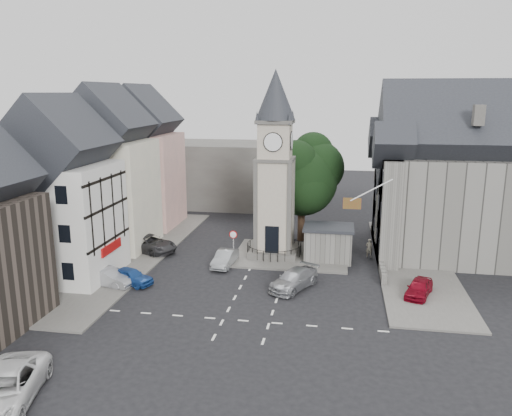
% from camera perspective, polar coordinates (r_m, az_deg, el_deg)
% --- Properties ---
extents(ground, '(120.00, 120.00, 0.00)m').
position_cam_1_polar(ground, '(37.81, 0.45, -9.19)').
color(ground, black).
rests_on(ground, ground).
extents(pavement_west, '(6.00, 30.00, 0.14)m').
position_cam_1_polar(pavement_west, '(46.62, -13.72, -5.11)').
color(pavement_west, '#595651').
rests_on(pavement_west, ground).
extents(pavement_east, '(6.00, 26.00, 0.14)m').
position_cam_1_polar(pavement_east, '(45.31, 17.39, -5.88)').
color(pavement_east, '#595651').
rests_on(pavement_east, ground).
extents(central_island, '(10.00, 8.00, 0.16)m').
position_cam_1_polar(central_island, '(45.04, 3.99, -5.39)').
color(central_island, '#595651').
rests_on(central_island, ground).
extents(road_markings, '(20.00, 8.00, 0.01)m').
position_cam_1_polar(road_markings, '(32.86, -1.13, -12.77)').
color(road_markings, silver).
rests_on(road_markings, ground).
extents(clock_tower, '(4.86, 4.86, 16.25)m').
position_cam_1_polar(clock_tower, '(43.34, 2.18, 4.84)').
color(clock_tower, '#4C4944').
rests_on(clock_tower, ground).
extents(stone_shelter, '(4.30, 3.30, 3.08)m').
position_cam_1_polar(stone_shelter, '(43.94, 8.25, -3.96)').
color(stone_shelter, '#605E58').
rests_on(stone_shelter, ground).
extents(town_tree, '(7.20, 7.20, 10.80)m').
position_cam_1_polar(town_tree, '(48.23, 5.32, 4.26)').
color(town_tree, black).
rests_on(town_tree, ground).
extents(warning_sign_post, '(0.70, 0.19, 2.85)m').
position_cam_1_polar(warning_sign_post, '(42.73, -2.61, -3.66)').
color(warning_sign_post, black).
rests_on(warning_sign_post, ground).
extents(terrace_pink, '(8.10, 7.60, 12.80)m').
position_cam_1_polar(terrace_pink, '(55.30, -12.88, 4.71)').
color(terrace_pink, '#E3A99C').
rests_on(terrace_pink, ground).
extents(terrace_cream, '(8.10, 7.60, 12.80)m').
position_cam_1_polar(terrace_cream, '(48.10, -16.50, 3.28)').
color(terrace_cream, '#EDE4C7').
rests_on(terrace_cream, ground).
extents(terrace_tudor, '(8.10, 7.60, 12.00)m').
position_cam_1_polar(terrace_tudor, '(41.28, -21.29, 0.80)').
color(terrace_tudor, silver).
rests_on(terrace_tudor, ground).
extents(backdrop_west, '(20.00, 10.00, 8.00)m').
position_cam_1_polar(backdrop_west, '(65.78, -5.96, 3.99)').
color(backdrop_west, '#4C4944').
rests_on(backdrop_west, ground).
extents(east_building, '(14.40, 11.40, 12.60)m').
position_cam_1_polar(east_building, '(47.31, 21.75, 2.33)').
color(east_building, '#605E58').
rests_on(east_building, ground).
extents(east_boundary_wall, '(0.40, 16.00, 0.90)m').
position_cam_1_polar(east_boundary_wall, '(46.78, 13.70, -4.56)').
color(east_boundary_wall, '#605E58').
rests_on(east_boundary_wall, ground).
extents(flagpole, '(3.68, 0.10, 2.74)m').
position_cam_1_polar(flagpole, '(39.29, 13.03, 1.99)').
color(flagpole, white).
rests_on(flagpole, ground).
extents(car_west_blue, '(4.03, 2.59, 1.28)m').
position_cam_1_polar(car_west_blue, '(39.59, -14.18, -7.57)').
color(car_west_blue, navy).
rests_on(car_west_blue, ground).
extents(car_west_silver, '(4.36, 2.23, 1.37)m').
position_cam_1_polar(car_west_silver, '(39.74, -16.62, -7.57)').
color(car_west_silver, gray).
rests_on(car_west_silver, ground).
extents(car_west_grey, '(6.17, 4.67, 1.56)m').
position_cam_1_polar(car_west_grey, '(46.97, -12.14, -3.98)').
color(car_west_grey, '#2C2C2E').
rests_on(car_west_grey, ground).
extents(car_island_silver, '(1.68, 4.08, 1.31)m').
position_cam_1_polar(car_island_silver, '(42.40, -3.57, -5.75)').
color(car_island_silver, '#989DA0').
rests_on(car_island_silver, ground).
extents(car_island_east, '(3.95, 5.17, 1.39)m').
position_cam_1_polar(car_island_east, '(37.72, 4.37, -8.14)').
color(car_island_east, gray).
rests_on(car_island_east, ground).
extents(car_east_red, '(2.67, 4.01, 1.27)m').
position_cam_1_polar(car_east_red, '(38.08, 18.13, -8.68)').
color(car_east_red, maroon).
rests_on(car_east_red, ground).
extents(van_sw_white, '(4.13, 6.46, 1.66)m').
position_cam_1_polar(van_sw_white, '(27.46, -26.76, -17.91)').
color(van_sw_white, silver).
rests_on(van_sw_white, ground).
extents(pedestrian, '(0.63, 0.42, 1.71)m').
position_cam_1_polar(pedestrian, '(45.48, 12.81, -4.49)').
color(pedestrian, beige).
rests_on(pedestrian, ground).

